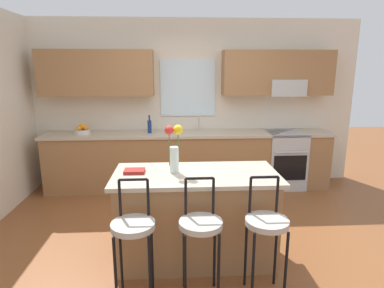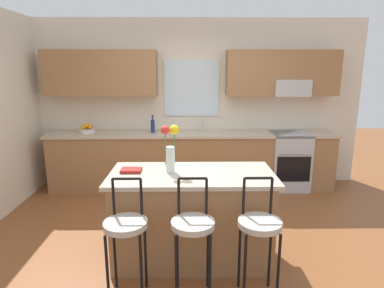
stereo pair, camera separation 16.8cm
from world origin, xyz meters
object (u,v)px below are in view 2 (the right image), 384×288
object	(u,v)px
cookbook	(131,170)
oven_range	(288,160)
bar_stool_near	(126,229)
kitchen_island	(192,216)
bottle_olive_oil	(153,126)
bar_stool_middle	(193,229)
flower_vase	(170,147)
fruit_bowl_oranges	(87,129)
bar_stool_far	(259,229)

from	to	relation	value
cookbook	oven_range	bearing A→B (deg)	42.15
bar_stool_near	cookbook	size ratio (longest dim) A/B	5.21
kitchen_island	bottle_olive_oil	xyz separation A→B (m)	(-0.60, 2.06, 0.57)
bar_stool_middle	flower_vase	world-z (taller)	flower_vase
bar_stool_near	flower_vase	size ratio (longest dim) A/B	2.19
flower_vase	fruit_bowl_oranges	bearing A→B (deg)	125.10
oven_range	bar_stool_far	xyz separation A→B (m)	(-1.05, -2.64, 0.18)
bar_stool_far	fruit_bowl_oranges	world-z (taller)	fruit_bowl_oranges
bar_stool_far	fruit_bowl_oranges	size ratio (longest dim) A/B	4.34
oven_range	fruit_bowl_oranges	xyz separation A→B (m)	(-3.24, 0.03, 0.52)
flower_vase	cookbook	distance (m)	0.46
bar_stool_near	flower_vase	bearing A→B (deg)	61.67
kitchen_island	fruit_bowl_oranges	distance (m)	2.69
fruit_bowl_oranges	bar_stool_far	bearing A→B (deg)	-50.61
oven_range	kitchen_island	xyz separation A→B (m)	(-1.60, -2.04, 0.00)
oven_range	bar_stool_middle	distance (m)	3.09
flower_vase	bottle_olive_oil	xyz separation A→B (m)	(-0.39, 2.03, -0.14)
kitchen_island	bar_stool_far	xyz separation A→B (m)	(0.55, -0.60, 0.17)
cookbook	fruit_bowl_oranges	size ratio (longest dim) A/B	0.83
fruit_bowl_oranges	bottle_olive_oil	bearing A→B (deg)	-0.23
oven_range	bar_stool_near	xyz separation A→B (m)	(-2.15, -2.64, 0.18)
bar_stool_middle	cookbook	distance (m)	0.94
oven_range	kitchen_island	size ratio (longest dim) A/B	0.57
bar_stool_far	flower_vase	size ratio (longest dim) A/B	2.19
kitchen_island	bar_stool_far	distance (m)	0.83
bar_stool_near	bar_stool_far	size ratio (longest dim) A/B	1.00
fruit_bowl_oranges	kitchen_island	bearing A→B (deg)	-51.55
oven_range	cookbook	distance (m)	3.01
bar_stool_middle	bottle_olive_oil	world-z (taller)	bottle_olive_oil
cookbook	bottle_olive_oil	xyz separation A→B (m)	(0.01, 2.02, 0.09)
oven_range	flower_vase	distance (m)	2.79
bar_stool_middle	fruit_bowl_oranges	world-z (taller)	fruit_bowl_oranges
bar_stool_near	bar_stool_far	bearing A→B (deg)	0.00
bar_stool_middle	bar_stool_far	xyz separation A→B (m)	(0.55, 0.00, 0.00)
bar_stool_near	fruit_bowl_oranges	size ratio (longest dim) A/B	4.34
flower_vase	fruit_bowl_oranges	world-z (taller)	flower_vase
kitchen_island	fruit_bowl_oranges	bearing A→B (deg)	128.45
kitchen_island	flower_vase	distance (m)	0.74
bar_stool_far	cookbook	size ratio (longest dim) A/B	5.21
bar_stool_far	fruit_bowl_oranges	distance (m)	3.47
bottle_olive_oil	kitchen_island	bearing A→B (deg)	-73.91
bar_stool_middle	bar_stool_far	size ratio (longest dim) A/B	1.00
cookbook	fruit_bowl_oranges	bearing A→B (deg)	117.19
fruit_bowl_oranges	oven_range	bearing A→B (deg)	-0.51
bar_stool_far	flower_vase	distance (m)	1.12
oven_range	bar_stool_near	size ratio (longest dim) A/B	0.88
cookbook	fruit_bowl_oranges	xyz separation A→B (m)	(-1.04, 2.02, 0.04)
bar_stool_middle	bottle_olive_oil	distance (m)	2.76
bar_stool_middle	fruit_bowl_oranges	size ratio (longest dim) A/B	4.34
oven_range	bar_stool_far	world-z (taller)	bar_stool_far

